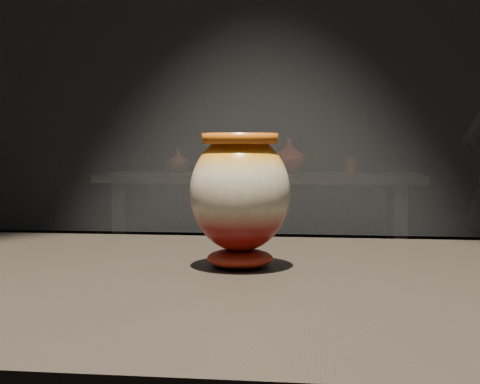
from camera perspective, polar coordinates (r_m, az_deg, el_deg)
The scene contains 5 objects.
main_vase at distance 0.97m, azimuth 0.00°, elevation -0.21°, with size 0.19×0.19×0.20m.
back_shelf at distance 4.25m, azimuth 1.69°, elevation -1.98°, with size 2.00×0.60×0.90m.
back_vase_left at distance 4.36m, azimuth -5.30°, elevation 2.64°, with size 0.15×0.15×0.15m, color brown.
back_vase_mid at distance 4.22m, azimuth 4.19°, elevation 3.04°, with size 0.21×0.21×0.22m, color maroon.
back_vase_right at distance 4.25m, azimuth 9.46°, elevation 2.23°, with size 0.06×0.06×0.10m, color brown.
Camera 1 is at (0.25, -0.89, 1.08)m, focal length 50.00 mm.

